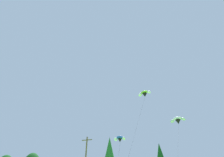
# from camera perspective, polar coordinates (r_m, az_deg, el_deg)

# --- Properties ---
(parafoil_kite_high_blue_white) EXTENTS (3.06, 9.96, 12.09)m
(parafoil_kite_high_blue_white) POSITION_cam_1_polar(r_m,az_deg,el_deg) (41.22, 2.42, -18.16)
(parafoil_kite_high_blue_white) COLOR blue
(parafoil_kite_mid_white) EXTENTS (4.44, 19.21, 16.05)m
(parafoil_kite_mid_white) POSITION_cam_1_polar(r_m,az_deg,el_deg) (43.94, 19.68, -12.06)
(parafoil_kite_mid_white) COLOR white
(parafoil_kite_far_lime_white) EXTENTS (5.98, 13.94, 23.92)m
(parafoil_kite_far_lime_white) POSITION_cam_1_polar(r_m,az_deg,el_deg) (47.66, 10.02, -4.64)
(parafoil_kite_far_lime_white) COLOR #93D633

